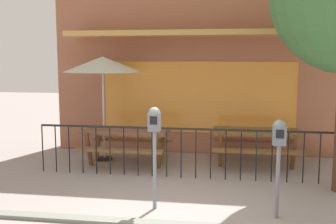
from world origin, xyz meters
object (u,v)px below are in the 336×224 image
parking_meter_near (279,143)px  patio_umbrella (103,65)px  picnic_table_left (126,137)px  picnic_table_right (256,138)px  parking_meter_far (154,131)px

parking_meter_near → patio_umbrella: bearing=140.5°
picnic_table_left → picnic_table_right: 2.75m
parking_meter_near → picnic_table_right: bearing=92.6°
parking_meter_near → parking_meter_far: (-1.79, 0.09, 0.10)m
picnic_table_left → picnic_table_right: same height
picnic_table_right → parking_meter_far: bearing=-121.0°
picnic_table_left → parking_meter_near: bearing=-41.3°
patio_umbrella → parking_meter_far: size_ratio=1.49×
picnic_table_right → parking_meter_near: 2.89m
parking_meter_far → parking_meter_near: bearing=-2.9°
picnic_table_left → picnic_table_right: bearing=6.9°
picnic_table_right → parking_meter_near: bearing=-87.4°
parking_meter_near → parking_meter_far: bearing=177.1°
picnic_table_left → parking_meter_near: 3.84m
parking_meter_near → parking_meter_far: parking_meter_far is taller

